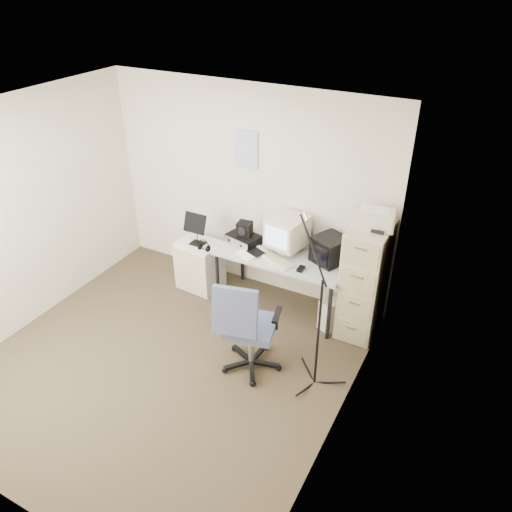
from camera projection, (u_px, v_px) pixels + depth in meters
The scene contains 23 objects.
floor at pixel (167, 364), 5.18m from camera, with size 3.60×3.60×0.01m, color #392F22.
ceiling at pixel (137, 125), 3.88m from camera, with size 3.60×3.60×0.01m, color white.
wall_back at pixel (248, 190), 5.89m from camera, with size 3.60×0.02×2.50m, color beige.
wall_left at pixel (17, 219), 5.25m from camera, with size 0.02×3.60×2.50m, color beige.
wall_right at pixel (343, 319), 3.81m from camera, with size 0.02×3.60×2.50m, color beige.
wall_calendar at pixel (246, 149), 5.63m from camera, with size 0.30×0.02×0.44m, color white.
filing_cabinet at pixel (364, 281), 5.33m from camera, with size 0.40×0.60×1.30m, color beige.
printer at pixel (373, 219), 4.96m from camera, with size 0.42×0.29×0.16m, color beige.
desk at pixel (282, 281), 5.83m from camera, with size 1.50×0.70×0.73m, color silver.
crt_monitor at pixel (287, 234), 5.61m from camera, with size 0.38×0.40×0.42m, color beige.
crt_tv at pixel (330, 249), 5.45m from camera, with size 0.32×0.34×0.29m, color black.
desk_speaker at pixel (312, 249), 5.60m from camera, with size 0.07×0.07×0.14m, color #C4B898.
keyboard at pixel (276, 261), 5.50m from camera, with size 0.42×0.15×0.02m, color beige.
mouse at pixel (301, 269), 5.35m from camera, with size 0.06×0.11×0.03m, color black.
radio_receiver at pixel (244, 239), 5.84m from camera, with size 0.38×0.27×0.11m, color black.
radio_speaker at pixel (245, 229), 5.77m from camera, with size 0.16×0.15×0.16m, color black.
papers at pixel (253, 252), 5.66m from camera, with size 0.23×0.31×0.02m, color white.
pc_tower at pixel (336, 311), 5.62m from camera, with size 0.18×0.40×0.37m, color beige.
office_chair at pixel (251, 325), 4.87m from camera, with size 0.62×0.62×1.07m, color #485177.
side_cart at pixel (200, 265), 6.23m from camera, with size 0.51×0.40×0.63m, color silver.
music_stand at pixel (197, 229), 5.94m from camera, with size 0.29×0.15×0.42m, color black.
headphones at pixel (204, 247), 5.90m from camera, with size 0.15×0.15×0.03m, color black.
mic_stand at pixel (320, 319), 4.54m from camera, with size 0.02×0.02×1.59m, color black.
Camera 1 is at (2.62, -2.98, 3.63)m, focal length 35.00 mm.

